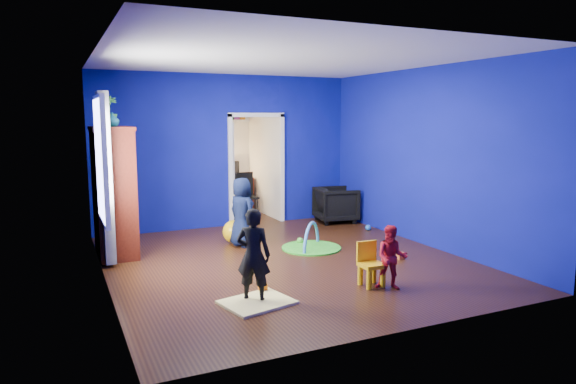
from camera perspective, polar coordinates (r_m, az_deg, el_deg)
name	(u,v)px	position (r m, az deg, el deg)	size (l,w,h in m)	color
floor	(286,261)	(7.60, -0.19, -7.70)	(5.00, 5.50, 0.01)	black
ceiling	(286,59)	(7.35, -0.20, 14.59)	(5.00, 5.50, 0.01)	white
wall_back	(227,151)	(9.90, -6.81, 4.51)	(5.00, 0.02, 2.90)	navy
wall_front	(406,186)	(4.98, 13.01, 0.63)	(5.00, 0.02, 2.90)	navy
wall_left	(101,170)	(6.70, -20.06, 2.27)	(0.02, 5.50, 2.90)	navy
wall_right	(426,157)	(8.67, 15.06, 3.75)	(0.02, 5.50, 2.90)	navy
alcove	(241,158)	(10.93, -5.20, 3.84)	(1.00, 1.75, 2.50)	silver
armchair	(336,204)	(10.37, 5.36, -1.39)	(0.76, 0.78, 0.71)	black
child_black	(253,255)	(5.89, -3.86, -7.00)	(0.40, 0.26, 1.08)	black
child_navy	(242,212)	(8.38, -5.15, -2.25)	(0.55, 0.36, 1.13)	#0E0F34
toddler_red	(392,258)	(6.44, 11.44, -7.15)	(0.39, 0.30, 0.80)	red
vase	(112,120)	(7.86, -18.94, 7.62)	(0.20, 0.20, 0.20)	#0C5B60
potted_plant	(108,111)	(8.37, -19.35, 8.51)	(0.26, 0.26, 0.46)	#2E8037
tv_armoire	(114,191)	(8.23, -18.80, 0.07)	(0.58, 1.14, 1.96)	#3A1209
crt_tv	(116,189)	(8.23, -18.54, 0.36)	(0.46, 0.70, 0.54)	silver
yellow_blanket	(257,302)	(5.97, -3.46, -12.13)	(0.75, 0.60, 0.03)	#F2E07A
hopper_ball	(234,232)	(8.67, -5.98, -4.39)	(0.39, 0.39, 0.39)	yellow
kid_chair	(372,266)	(6.55, 9.29, -8.17)	(0.28, 0.28, 0.50)	yellow
play_mat	(311,248)	(8.31, 2.61, -6.21)	(0.95, 0.95, 0.03)	#4CA224
toy_arch	(311,247)	(8.31, 2.61, -6.17)	(0.85, 0.85, 0.05)	#3F8CD8
window_left	(99,160)	(7.04, -20.22, 3.35)	(0.03, 0.95, 1.55)	white
curtain	(106,178)	(7.63, -19.57, 1.46)	(0.14, 0.42, 2.40)	slate
doorway	(256,171)	(10.13, -3.54, 2.37)	(1.16, 0.10, 2.10)	white
study_desk	(232,194)	(11.63, -6.19, -0.25)	(0.88, 0.44, 0.75)	#3D140A
desk_monitor	(230,168)	(11.67, -6.42, 2.62)	(0.40, 0.05, 0.32)	black
desk_lamp	(219,170)	(11.53, -7.65, 2.43)	(0.14, 0.14, 0.14)	#FFD88C
folding_chair	(247,196)	(10.72, -4.57, -0.50)	(0.40, 0.40, 0.92)	black
book_shelf	(230,121)	(11.60, -6.49, 7.88)	(0.88, 0.24, 0.04)	white
toy_0	(401,256)	(7.89, 12.41, -6.93)	(0.10, 0.08, 0.10)	#D45623
toy_1	(368,227)	(9.73, 8.90, -3.91)	(0.11, 0.11, 0.11)	blue
toy_2	(263,288)	(6.31, -2.83, -10.62)	(0.10, 0.08, 0.10)	orange
toy_3	(300,240)	(8.61, 1.35, -5.40)	(0.11, 0.11, 0.11)	green
toy_4	(372,246)	(8.35, 9.37, -5.98)	(0.10, 0.08, 0.10)	#C0488F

